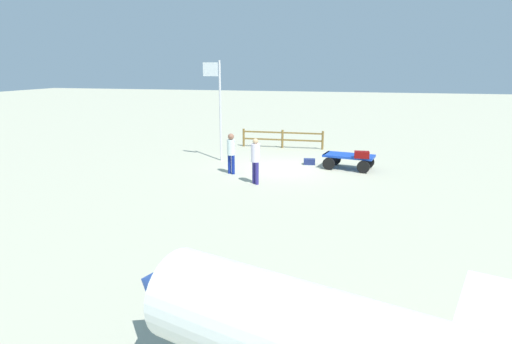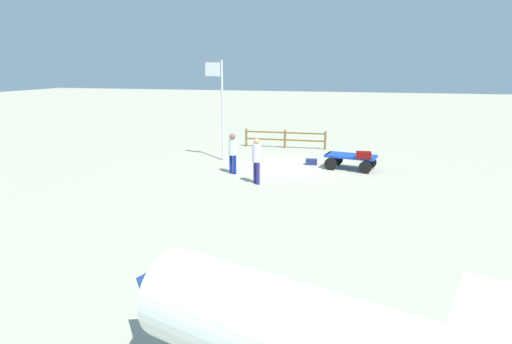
# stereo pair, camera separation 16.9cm
# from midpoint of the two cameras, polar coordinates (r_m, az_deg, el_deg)

# --- Properties ---
(ground_plane) EXTENTS (120.00, 120.00, 0.00)m
(ground_plane) POSITION_cam_midpoint_polar(r_m,az_deg,el_deg) (19.20, 3.50, 0.53)
(ground_plane) COLOR #AFAF94
(luggage_cart) EXTENTS (2.29, 1.54, 0.63)m
(luggage_cart) POSITION_cam_midpoint_polar(r_m,az_deg,el_deg) (19.33, 11.84, 1.77)
(luggage_cart) COLOR #163DB0
(luggage_cart) RESTS_ON ground
(suitcase_maroon) EXTENTS (0.63, 0.42, 0.28)m
(suitcase_maroon) POSITION_cam_midpoint_polar(r_m,az_deg,el_deg) (18.70, 13.53, 2.24)
(suitcase_maroon) COLOR maroon
(suitcase_maroon) RESTS_ON luggage_cart
(suitcase_olive) EXTENTS (0.56, 0.38, 0.27)m
(suitcase_olive) POSITION_cam_midpoint_polar(r_m,az_deg,el_deg) (19.95, 6.82, 1.36)
(suitcase_olive) COLOR navy
(suitcase_olive) RESTS_ON ground
(worker_lead) EXTENTS (0.49, 0.49, 1.76)m
(worker_lead) POSITION_cam_midpoint_polar(r_m,az_deg,el_deg) (16.34, -0.37, 1.92)
(worker_lead) COLOR navy
(worker_lead) RESTS_ON ground
(worker_trailing) EXTENTS (0.44, 0.44, 1.71)m
(worker_trailing) POSITION_cam_midpoint_polar(r_m,az_deg,el_deg) (17.95, -3.58, 2.86)
(worker_trailing) COLOR navy
(worker_trailing) RESTS_ON ground
(flagpole) EXTENTS (0.89, 0.22, 4.66)m
(flagpole) POSITION_cam_midpoint_polar(r_m,az_deg,el_deg) (20.43, -5.28, 9.24)
(flagpole) COLOR silver
(flagpole) RESTS_ON ground
(wooden_fence) EXTENTS (4.51, 0.27, 1.00)m
(wooden_fence) POSITION_cam_midpoint_polar(r_m,az_deg,el_deg) (23.88, 3.30, 4.58)
(wooden_fence) COLOR brown
(wooden_fence) RESTS_ON ground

